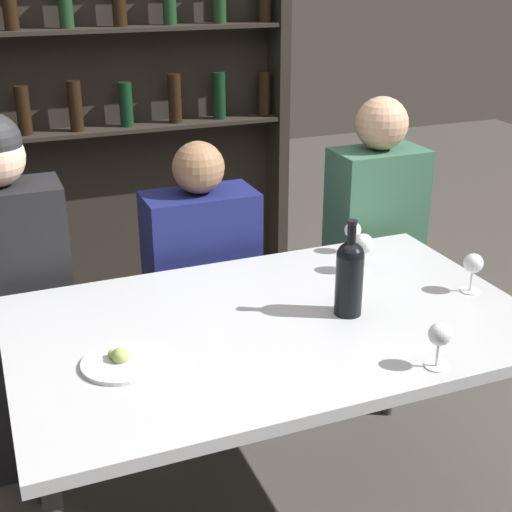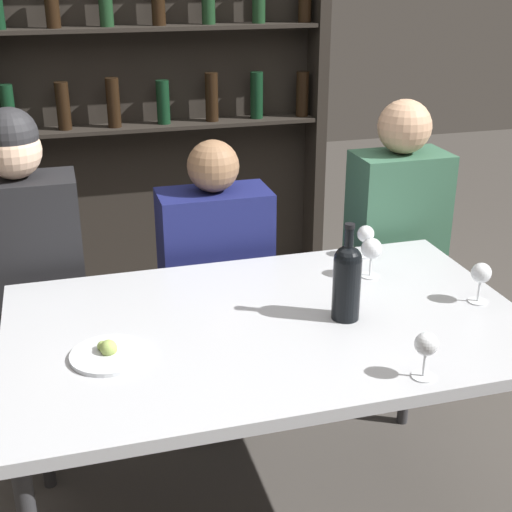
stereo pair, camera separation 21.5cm
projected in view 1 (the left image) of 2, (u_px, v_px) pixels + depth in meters
dining_table at (274, 337)px, 2.11m from camera, size 1.51×0.93×0.77m
wine_rack_wall at (123, 87)px, 3.61m from camera, size 1.74×0.21×2.19m
wine_bottle at (349, 275)px, 2.08m from camera, size 0.08×0.08×0.30m
wine_glass_0 at (363, 245)px, 2.38m from camera, size 0.07×0.07×0.14m
wine_glass_1 at (353, 231)px, 2.54m from camera, size 0.06×0.06×0.12m
wine_glass_2 at (439, 337)px, 1.82m from camera, size 0.06×0.06×0.13m
wine_glass_3 at (473, 265)px, 2.23m from camera, size 0.06×0.06×0.13m
food_plate_0 at (121, 361)px, 1.86m from camera, size 0.21×0.21×0.05m
seated_person_left at (17, 310)px, 2.46m from camera, size 0.38×0.22×1.32m
seated_person_center at (203, 301)px, 2.72m from camera, size 0.41×0.22×1.16m
seated_person_right at (372, 258)px, 2.96m from camera, size 0.36×0.22×1.27m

